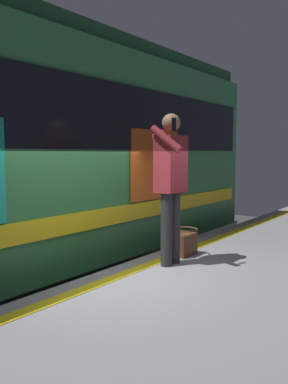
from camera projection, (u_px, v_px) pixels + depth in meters
The scene contains 7 objects.
ground_plane at pixel (110, 359), 4.99m from camera, with size 23.65×23.65×0.00m, color #3D3D3F.
platform at pixel (281, 365), 3.74m from camera, with size 15.08×4.08×1.12m, color gray.
safety_line at pixel (129, 272), 4.71m from camera, with size 14.78×0.16×0.01m, color yellow.
track_rail_near at pixel (46, 328), 5.66m from camera, with size 19.60×0.08×0.16m, color slate.
train_carriage at pixel (7, 148), 5.83m from camera, with size 9.58×2.79×4.02m.
passenger at pixel (170, 176), 4.96m from camera, with size 0.57×0.55×1.82m.
handbag at pixel (185, 243), 5.47m from camera, with size 0.37×0.33×0.36m.
Camera 1 is at (3.63, 3.13, 2.48)m, focal length 38.60 mm.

